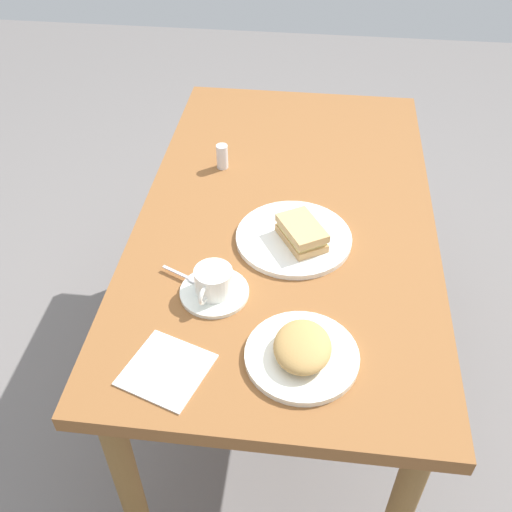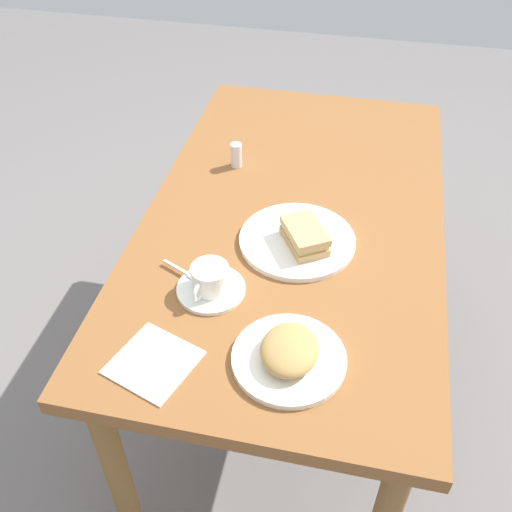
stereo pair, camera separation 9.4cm
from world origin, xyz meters
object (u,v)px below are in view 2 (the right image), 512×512
at_px(coffee_cup, 210,278).
at_px(salt_shaker, 236,155).
at_px(sandwich_plate, 297,240).
at_px(spoon, 185,272).
at_px(sandwich_front, 305,236).
at_px(side_plate, 289,359).
at_px(dining_table, 293,238).
at_px(napkin, 154,362).
at_px(coffee_saucer, 211,289).

distance_m(coffee_cup, salt_shaker, 0.50).
bearing_deg(sandwich_plate, spoon, -53.67).
distance_m(sandwich_front, coffee_cup, 0.26).
bearing_deg(sandwich_front, side_plate, 3.71).
height_order(dining_table, spoon, spoon).
distance_m(sandwich_plate, napkin, 0.47).
height_order(dining_table, coffee_cup, coffee_cup).
bearing_deg(sandwich_plate, salt_shaker, -142.92).
xyz_separation_m(sandwich_plate, salt_shaker, (-0.29, -0.22, 0.03)).
height_order(dining_table, sandwich_front, sandwich_front).
height_order(coffee_cup, napkin, coffee_cup).
bearing_deg(spoon, napkin, 2.69).
relative_size(side_plate, napkin, 1.52).
distance_m(sandwich_front, salt_shaker, 0.39).
height_order(side_plate, napkin, side_plate).
bearing_deg(coffee_cup, salt_shaker, -172.99).
height_order(sandwich_front, coffee_cup, coffee_cup).
relative_size(dining_table, coffee_saucer, 8.69).
distance_m(dining_table, napkin, 0.57).
bearing_deg(coffee_cup, side_plate, 52.72).
relative_size(sandwich_plate, napkin, 1.88).
bearing_deg(salt_shaker, sandwich_plate, 37.08).
relative_size(coffee_saucer, side_plate, 0.67).
relative_size(dining_table, coffee_cup, 12.13).
height_order(dining_table, napkin, napkin).
bearing_deg(coffee_cup, napkin, -14.95).
xyz_separation_m(coffee_saucer, salt_shaker, (-0.50, -0.06, 0.03)).
distance_m(dining_table, sandwich_front, 0.19).
xyz_separation_m(coffee_cup, side_plate, (0.15, 0.20, -0.03)).
relative_size(sandwich_front, coffee_saucer, 0.98).
relative_size(dining_table, sandwich_plate, 4.71).
height_order(side_plate, salt_shaker, salt_shaker).
bearing_deg(salt_shaker, coffee_cup, 7.01).
bearing_deg(sandwich_front, salt_shaker, -142.23).
bearing_deg(sandwich_plate, napkin, -27.58).
bearing_deg(side_plate, salt_shaker, -158.00).
xyz_separation_m(dining_table, spoon, (0.28, -0.21, 0.10)).
distance_m(spoon, napkin, 0.25).
xyz_separation_m(sandwich_front, coffee_saucer, (0.19, -0.18, -0.03)).
xyz_separation_m(coffee_saucer, coffee_cup, (0.00, -0.00, 0.04)).
relative_size(sandwich_plate, side_plate, 1.24).
xyz_separation_m(coffee_saucer, spoon, (-0.03, -0.07, 0.01)).
relative_size(spoon, side_plate, 0.41).
xyz_separation_m(dining_table, coffee_saucer, (0.32, -0.14, 0.09)).
bearing_deg(side_plate, sandwich_front, -176.29).
bearing_deg(salt_shaker, napkin, 0.32).
height_order(coffee_saucer, side_plate, side_plate).
height_order(sandwich_plate, side_plate, same).
bearing_deg(side_plate, spoon, -124.78).
height_order(sandwich_plate, sandwich_front, sandwich_front).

